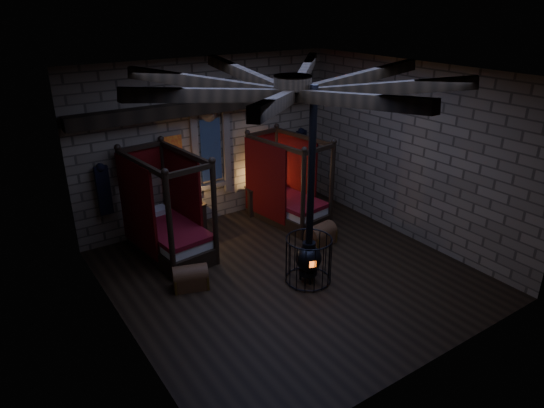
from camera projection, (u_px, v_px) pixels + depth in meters
room at (290, 98)px, 9.01m from camera, size 7.02×7.02×4.29m
bed_left at (168, 229)px, 11.09m from camera, size 1.43×2.38×2.37m
bed_right at (286, 200)px, 12.76m from camera, size 1.42×2.28×2.24m
trunk_left at (191, 278)px, 9.84m from camera, size 0.80×0.63×0.51m
trunk_right at (321, 235)px, 11.60m from camera, size 0.77×0.56×0.52m
nightstand_left at (195, 217)px, 12.20m from camera, size 0.52×0.51×0.90m
nightstand_right at (255, 201)px, 13.16m from camera, size 0.57×0.56×0.83m
stove at (309, 255)px, 9.94m from camera, size 0.96×0.96×4.05m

